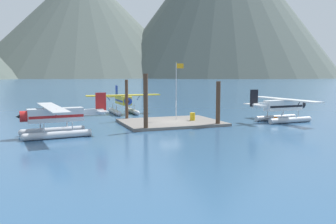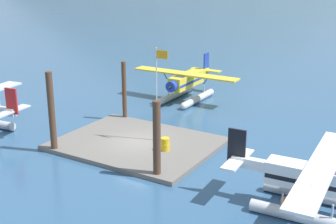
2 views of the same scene
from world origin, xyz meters
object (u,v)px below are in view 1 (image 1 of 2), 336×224
flagpole (177,84)px  seaplane_silver_port_aft (55,119)px  mooring_buoy (276,120)px  fuel_drum (193,117)px  seaplane_white_stbd_aft (283,108)px  seaplane_yellow_bow_left (123,102)px

flagpole → seaplane_silver_port_aft: size_ratio=0.63×
flagpole → seaplane_silver_port_aft: (-13.73, -4.96, -2.81)m
seaplane_silver_port_aft → mooring_buoy: bearing=1.7°
fuel_drum → seaplane_white_stbd_aft: size_ratio=0.08×
seaplane_silver_port_aft → seaplane_white_stbd_aft: same height
seaplane_yellow_bow_left → seaplane_white_stbd_aft: size_ratio=1.00×
mooring_buoy → seaplane_silver_port_aft: bearing=-178.3°
fuel_drum → flagpole: bearing=136.3°
flagpole → fuel_drum: size_ratio=7.55×
fuel_drum → seaplane_yellow_bow_left: seaplane_yellow_bow_left is taller
fuel_drum → mooring_buoy: size_ratio=1.30×
fuel_drum → seaplane_yellow_bow_left: size_ratio=0.08×
flagpole → seaplane_silver_port_aft: 14.87m
mooring_buoy → seaplane_white_stbd_aft: (1.24, 0.32, 1.24)m
flagpole → seaplane_yellow_bow_left: size_ratio=0.64×
fuel_drum → seaplane_silver_port_aft: bearing=-166.4°
seaplane_silver_port_aft → fuel_drum: bearing=13.6°
mooring_buoy → seaplane_white_stbd_aft: 1.78m
flagpole → fuel_drum: (1.38, -1.32, -3.65)m
fuel_drum → seaplane_yellow_bow_left: 13.27m
seaplane_white_stbd_aft → flagpole: bearing=161.6°
flagpole → mooring_buoy: 12.10m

